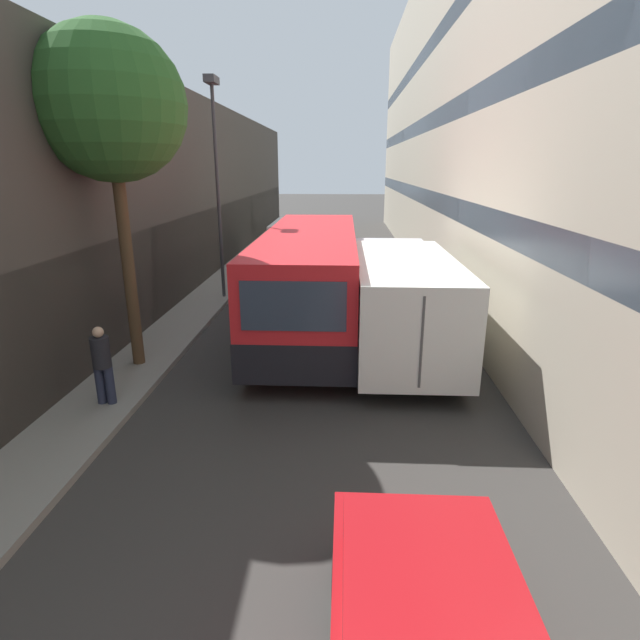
{
  "coord_description": "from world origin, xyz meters",
  "views": [
    {
      "loc": [
        0.65,
        -0.26,
        4.79
      ],
      "look_at": [
        0.15,
        10.0,
        1.6
      ],
      "focal_mm": 28.0,
      "sensor_mm": 36.0,
      "label": 1
    }
  ],
  "objects_px": {
    "box_truck": "(400,294)",
    "street_lamp": "(216,152)",
    "bus": "(311,278)",
    "street_tree_left": "(110,106)",
    "panel_van": "(292,240)",
    "pedestrian": "(102,363)"
  },
  "relations": [
    {
      "from": "street_lamp",
      "to": "street_tree_left",
      "type": "distance_m",
      "value": 6.66
    },
    {
      "from": "bus",
      "to": "box_truck",
      "type": "relative_size",
      "value": 1.22
    },
    {
      "from": "pedestrian",
      "to": "panel_van",
      "type": "bearing_deg",
      "value": 82.37
    },
    {
      "from": "panel_van",
      "to": "pedestrian",
      "type": "distance_m",
      "value": 16.32
    },
    {
      "from": "bus",
      "to": "street_lamp",
      "type": "height_order",
      "value": "street_lamp"
    },
    {
      "from": "bus",
      "to": "box_truck",
      "type": "height_order",
      "value": "bus"
    },
    {
      "from": "box_truck",
      "to": "panel_van",
      "type": "height_order",
      "value": "box_truck"
    },
    {
      "from": "bus",
      "to": "street_lamp",
      "type": "relative_size",
      "value": 1.38
    },
    {
      "from": "street_tree_left",
      "to": "bus",
      "type": "bearing_deg",
      "value": 39.49
    },
    {
      "from": "panel_van",
      "to": "pedestrian",
      "type": "xyz_separation_m",
      "value": [
        -2.17,
        -16.17,
        -0.14
      ]
    },
    {
      "from": "panel_van",
      "to": "street_lamp",
      "type": "height_order",
      "value": "street_lamp"
    },
    {
      "from": "panel_van",
      "to": "box_truck",
      "type": "bearing_deg",
      "value": -70.84
    },
    {
      "from": "pedestrian",
      "to": "street_tree_left",
      "type": "relative_size",
      "value": 0.22
    },
    {
      "from": "bus",
      "to": "street_tree_left",
      "type": "bearing_deg",
      "value": -140.51
    },
    {
      "from": "street_tree_left",
      "to": "pedestrian",
      "type": "bearing_deg",
      "value": -84.4
    },
    {
      "from": "pedestrian",
      "to": "street_lamp",
      "type": "relative_size",
      "value": 0.22
    },
    {
      "from": "bus",
      "to": "street_lamp",
      "type": "bearing_deg",
      "value": 136.63
    },
    {
      "from": "street_lamp",
      "to": "street_tree_left",
      "type": "xyz_separation_m",
      "value": [
        -0.57,
        -6.59,
        0.75
      ]
    },
    {
      "from": "box_truck",
      "to": "panel_van",
      "type": "xyz_separation_m",
      "value": [
        -4.17,
        11.99,
        -0.3
      ]
    },
    {
      "from": "pedestrian",
      "to": "box_truck",
      "type": "bearing_deg",
      "value": 33.47
    },
    {
      "from": "box_truck",
      "to": "street_lamp",
      "type": "relative_size",
      "value": 1.13
    },
    {
      "from": "street_lamp",
      "to": "street_tree_left",
      "type": "height_order",
      "value": "street_tree_left"
    }
  ]
}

